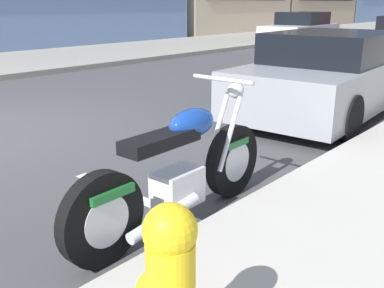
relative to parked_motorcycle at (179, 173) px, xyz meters
The scene contains 6 objects.
sidewalk_far_curb 15.93m from the parked_motorcycle, 40.62° to the left, with size 120.00×5.00×0.14m, color gray.
parking_stall_stripe 0.61m from the parked_motorcycle, 78.22° to the left, with size 0.12×2.20×0.01m, color silver.
parked_motorcycle is the anchor object (origin of this frame).
parked_car_second_in_row 4.58m from the parked_motorcycle, ahead, with size 4.53×2.00×1.31m.
car_opposite_curb 17.34m from the parked_motorcycle, 25.07° to the left, with size 4.69×2.11×1.37m.
fire_hydrant 1.64m from the parked_motorcycle, 138.39° to the right, with size 0.24×0.36×0.80m.
Camera 1 is at (-2.50, -6.10, 1.74)m, focal length 41.47 mm.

